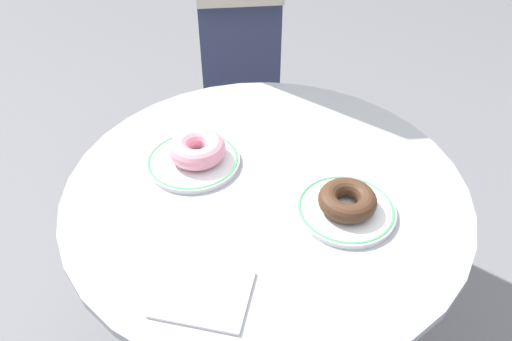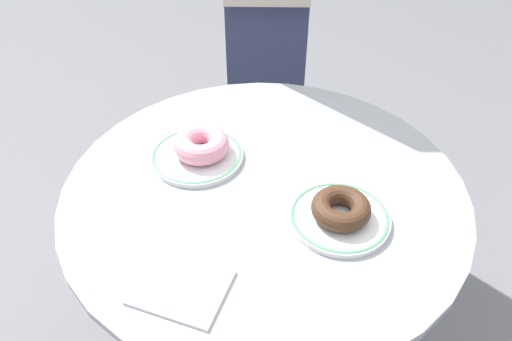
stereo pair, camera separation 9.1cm
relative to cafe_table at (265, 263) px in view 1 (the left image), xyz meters
name	(u,v)px [view 1 (the left image)]	position (x,y,z in m)	size (l,w,h in m)	color
cafe_table	(265,263)	(0.00, 0.00, 0.00)	(0.75, 0.75, 0.72)	#999EA3
plate_left	(193,161)	(-0.15, 0.03, 0.24)	(0.18, 0.18, 0.01)	white
plate_right	(346,209)	(0.15, -0.04, 0.24)	(0.17, 0.17, 0.01)	white
donut_pink_frosted	(197,149)	(-0.14, 0.03, 0.27)	(0.11, 0.11, 0.04)	pink
donut_chocolate	(347,200)	(0.15, -0.04, 0.26)	(0.10, 0.10, 0.03)	#422819
paper_napkin	(203,294)	(-0.04, -0.26, 0.24)	(0.14, 0.11, 0.01)	white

